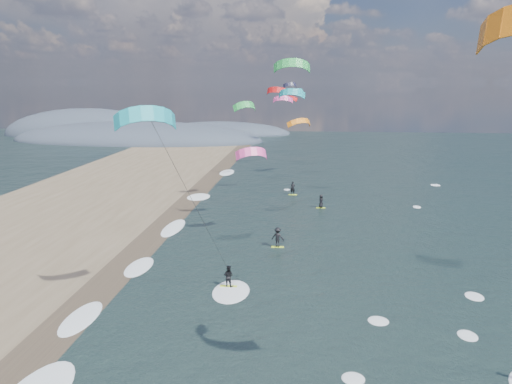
# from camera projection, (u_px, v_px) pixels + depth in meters

# --- Properties ---
(wet_sand_strip) EXTENTS (3.00, 240.00, 0.00)m
(wet_sand_strip) POSITION_uv_depth(u_px,v_px,m) (98.00, 292.00, 35.06)
(wet_sand_strip) COLOR #382D23
(wet_sand_strip) RESTS_ON ground
(coastal_hills) EXTENTS (80.00, 41.00, 15.00)m
(coastal_hills) POSITION_uv_depth(u_px,v_px,m) (129.00, 138.00, 133.36)
(coastal_hills) COLOR #3D4756
(coastal_hills) RESTS_ON ground
(kitesurfer_near_b) EXTENTS (6.98, 8.73, 13.76)m
(kitesurfer_near_b) POSITION_uv_depth(u_px,v_px,m) (179.00, 179.00, 30.19)
(kitesurfer_near_b) COLOR #CCF02A
(kitesurfer_near_b) RESTS_ON ground
(far_kitesurfers) EXTENTS (5.41, 22.17, 1.83)m
(far_kitesurfers) POSITION_uv_depth(u_px,v_px,m) (293.00, 216.00, 51.72)
(far_kitesurfers) COLOR #CCF02A
(far_kitesurfers) RESTS_ON ground
(bg_kite_field) EXTENTS (10.00, 71.07, 9.08)m
(bg_kite_field) POSITION_uv_depth(u_px,v_px,m) (287.00, 98.00, 75.01)
(bg_kite_field) COLOR red
(bg_kite_field) RESTS_ON ground
(shoreline_surf) EXTENTS (2.40, 79.40, 0.11)m
(shoreline_surf) POSITION_uv_depth(u_px,v_px,m) (137.00, 268.00, 39.56)
(shoreline_surf) COLOR white
(shoreline_surf) RESTS_ON ground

